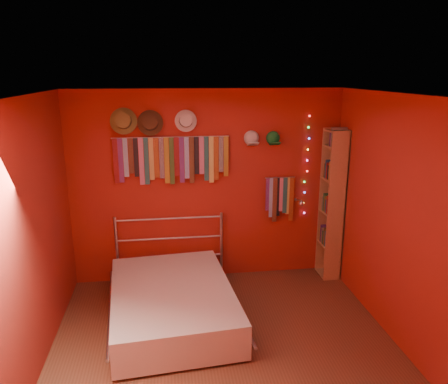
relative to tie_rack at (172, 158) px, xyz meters
name	(u,v)px	position (x,y,z in m)	size (l,w,h in m)	color
ground	(226,353)	(0.45, -1.68, -1.66)	(3.50, 3.50, 0.00)	brown
back_wall	(208,187)	(0.45, 0.07, -0.41)	(3.50, 0.02, 2.50)	maroon
right_wall	(405,226)	(2.20, -1.68, -0.41)	(0.02, 3.50, 2.50)	maroon
left_wall	(26,245)	(-1.30, -1.68, -0.41)	(0.02, 3.50, 2.50)	maroon
ceiling	(227,96)	(0.45, -1.68, 0.84)	(3.50, 3.50, 0.02)	white
tie_rack	(172,158)	(0.00, 0.00, 0.00)	(1.45, 0.03, 0.60)	#B0B0B5
small_tie_rack	(280,196)	(1.41, 0.00, -0.56)	(0.40, 0.03, 0.61)	#B0B0B5
fedora_olive	(123,121)	(-0.56, -0.04, 0.47)	(0.32, 0.18, 0.32)	brown
fedora_brown	(150,123)	(-0.25, -0.03, 0.44)	(0.31, 0.17, 0.31)	#402A16
fedora_white	(186,121)	(0.19, -0.03, 0.46)	(0.27, 0.15, 0.27)	beige
cap_white	(251,138)	(1.01, 0.01, 0.22)	(0.19, 0.23, 0.19)	silver
cap_green	(273,138)	(1.29, 0.01, 0.22)	(0.18, 0.22, 0.18)	#1B7A2E
fairy_lights	(307,166)	(1.76, 0.03, -0.16)	(0.06, 0.02, 1.32)	#FF3333
reading_lamp	(300,203)	(1.64, -0.16, -0.61)	(0.07, 0.29, 0.08)	#B0B0B5
bookshelf	(335,204)	(2.11, -0.15, -0.64)	(0.25, 0.34, 2.00)	olive
bed	(172,302)	(-0.06, -1.00, -1.44)	(1.55, 1.96, 0.92)	#B0B0B5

